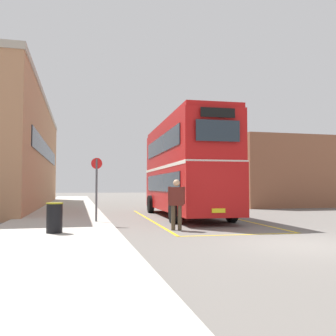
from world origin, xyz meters
TOP-DOWN VIEW (x-y plane):
  - ground_plane at (0.00, 14.40)m, footprint 135.60×135.60m
  - sidewalk_left at (-6.50, 16.80)m, footprint 4.00×57.60m
  - brick_building_left at (-11.23, 20.51)m, footprint 6.38×24.72m
  - depot_building_right at (9.10, 21.50)m, footprint 7.27×14.51m
  - double_decker_bus at (-0.52, 9.27)m, footprint 3.07×10.20m
  - single_deck_bus at (2.58, 23.40)m, footprint 3.33×8.75m
  - pedestrian_boarding at (-2.41, 3.88)m, footprint 0.57×0.34m
  - litter_bin at (-6.42, 2.93)m, footprint 0.50×0.50m
  - bus_stop_sign at (-5.04, 6.29)m, footprint 0.44×0.13m
  - bay_marking_yellow at (-0.56, 7.38)m, footprint 4.61×12.27m

SIDE VIEW (x-z plane):
  - ground_plane at x=0.00m, z-range 0.00..0.00m
  - bay_marking_yellow at x=-0.56m, z-range 0.00..0.01m
  - sidewalk_left at x=-6.50m, z-range 0.00..0.14m
  - litter_bin at x=-6.42m, z-range 0.14..1.05m
  - pedestrian_boarding at x=-2.41m, z-range 0.15..1.91m
  - single_deck_bus at x=2.58m, z-range 0.13..3.15m
  - bus_stop_sign at x=-5.04m, z-range 0.40..2.92m
  - double_decker_bus at x=-0.52m, z-range 0.14..4.89m
  - depot_building_right at x=9.10m, z-range 0.00..5.23m
  - brick_building_left at x=-11.23m, z-range 0.00..7.84m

